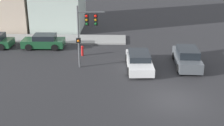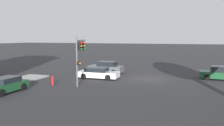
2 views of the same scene
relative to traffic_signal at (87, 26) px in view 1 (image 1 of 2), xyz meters
name	(u,v)px [view 1 (image 1 of 2)]	position (x,y,z in m)	size (l,w,h in m)	color
ground_plane	(173,100)	(-5.37, -6.06, -3.41)	(300.00, 300.00, 0.00)	#28282B
traffic_signal	(87,26)	(0.00, 0.00, 0.00)	(0.66, 2.22, 4.97)	#515456
crossing_car_1	(187,58)	(0.51, -7.99, -2.67)	(4.60, 1.95, 1.57)	#4C5156
crossing_car_2	(139,61)	(-0.04, -4.12, -2.80)	(4.81, 2.14, 1.27)	silver
parked_car_0	(44,42)	(4.74, 4.68, -2.78)	(1.87, 3.94, 1.32)	#194728
fire_hydrant	(82,50)	(2.73, 0.76, -2.92)	(0.22, 0.22, 0.92)	red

